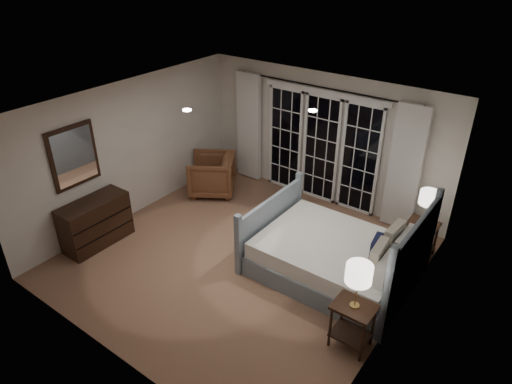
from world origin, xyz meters
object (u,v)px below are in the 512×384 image
Objects in this scene: nightstand_right at (421,234)px; lamp_left at (359,274)px; dresser at (96,222)px; bed at (336,257)px; armchair at (212,175)px; nightstand_left at (353,319)px; lamp_right at (429,198)px.

nightstand_right is 2.51m from lamp_left.
dresser is at bearing -173.87° from lamp_left.
bed is 2.66× the size of armchair.
lamp_left is (0.81, -1.13, 0.81)m from bed.
dresser reaches higher than nightstand_right.
nightstand_right is (0.86, 1.27, 0.06)m from bed.
bed is at bearing 42.21° from armchair.
nightstand_left is 2.48m from lamp_right.
lamp_left reaches higher than lamp_right.
bed is 1.61m from lamp_left.
nightstand_right is 4.12m from armchair.
nightstand_left is 2.40m from nightstand_right.
bed is 3.82× the size of nightstand_right.
dresser is (-4.50, -2.88, -0.66)m from lamp_right.
nightstand_right is 5.34m from dresser.
nightstand_left is at bearing -91.18° from nightstand_right.
nightstand_left is 1.07× the size of nightstand_right.
lamp_left is 1.08× the size of lamp_right.
lamp_left is at bearing -91.18° from nightstand_right.
lamp_right reaches higher than nightstand_left.
lamp_right is at bearing 88.82° from nightstand_left.
nightstand_left is at bearing -91.18° from lamp_right.
nightstand_left is at bearing -54.54° from bed.
armchair is 2.51m from dresser.
lamp_right is at bearing 62.74° from armchair.
lamp_right is 4.18m from armchair.
nightstand_left reaches higher than nightstand_right.
nightstand_right is 1.00× the size of lamp_left.
bed is 4.12× the size of lamp_right.
bed reaches higher than lamp_right.
nightstand_right is at bearing 32.60° from dresser.
bed reaches higher than dresser.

